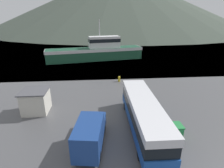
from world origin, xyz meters
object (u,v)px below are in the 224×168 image
(dock_kiosk, at_px, (36,101))
(fishing_boat, at_px, (97,51))
(delivery_van, at_px, (90,133))
(tour_bus, at_px, (143,113))
(storage_bin, at_px, (176,130))

(dock_kiosk, bearing_deg, fishing_boat, 74.97)
(delivery_van, bearing_deg, fishing_boat, 97.06)
(fishing_boat, bearing_deg, tour_bus, 176.81)
(storage_bin, relative_size, dock_kiosk, 0.40)
(dock_kiosk, bearing_deg, delivery_van, -45.44)
(storage_bin, distance_m, dock_kiosk, 15.47)
(tour_bus, distance_m, storage_bin, 3.33)
(storage_bin, bearing_deg, tour_bus, 153.26)
(delivery_van, xyz_separation_m, storage_bin, (7.83, 0.74, -0.75))
(storage_bin, bearing_deg, fishing_boat, 102.37)
(delivery_van, bearing_deg, tour_bus, 31.33)
(delivery_van, distance_m, storage_bin, 7.90)
(tour_bus, height_order, dock_kiosk, tour_bus)
(tour_bus, bearing_deg, dock_kiosk, 159.96)
(storage_bin, bearing_deg, delivery_van, -174.58)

